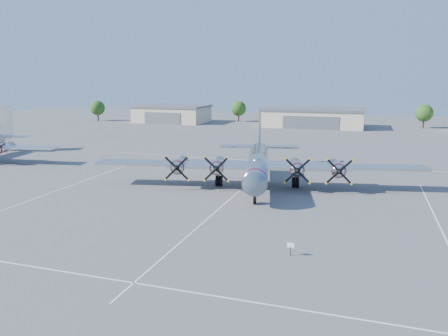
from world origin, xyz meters
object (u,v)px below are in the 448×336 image
(tree_east, at_px, (424,113))
(main_bomber_b29, at_px, (257,183))
(tree_far_west, at_px, (98,108))
(tree_west, at_px, (239,109))
(info_placard, at_px, (290,247))
(hangar_west, at_px, (172,114))
(hangar_center, at_px, (314,117))

(tree_east, bearing_deg, main_bomber_b29, -110.12)
(tree_east, bearing_deg, tree_far_west, -174.29)
(tree_west, relative_size, main_bomber_b29, 0.16)
(tree_west, height_order, info_placard, tree_west)
(hangar_west, relative_size, main_bomber_b29, 0.53)
(hangar_west, distance_m, tree_west, 21.61)
(hangar_west, relative_size, tree_far_west, 3.40)
(hangar_center, xyz_separation_m, info_placard, (9.53, -95.80, -1.95))
(hangar_west, relative_size, tree_west, 3.40)
(hangar_center, bearing_deg, info_placard, -84.32)
(hangar_west, distance_m, main_bomber_b29, 86.20)
(hangar_center, distance_m, info_placard, 96.29)
(tree_east, bearing_deg, hangar_west, -175.40)
(tree_far_west, xyz_separation_m, info_placard, (79.53, -91.84, -3.46))
(tree_east, xyz_separation_m, main_bomber_b29, (-28.87, -78.80, -4.22))
(main_bomber_b29, bearing_deg, tree_far_west, 123.71)
(info_placard, bearing_deg, tree_west, 117.59)
(hangar_west, distance_m, tree_far_west, 25.36)
(tree_west, bearing_deg, main_bomber_b29, -72.08)
(tree_far_west, height_order, info_placard, tree_far_west)
(hangar_center, relative_size, main_bomber_b29, 0.67)
(hangar_center, relative_size, tree_east, 4.31)
(tree_west, distance_m, main_bomber_b29, 85.03)
(tree_far_west, height_order, main_bomber_b29, tree_far_west)
(main_bomber_b29, bearing_deg, tree_west, 95.68)
(tree_west, distance_m, info_placard, 109.48)
(hangar_center, bearing_deg, tree_west, 162.18)
(tree_west, xyz_separation_m, main_bomber_b29, (26.13, -80.80, -4.22))
(hangar_west, xyz_separation_m, main_bomber_b29, (46.13, -72.77, -2.71))
(tree_far_west, xyz_separation_m, tree_east, (100.00, 10.00, 0.00))
(hangar_west, height_order, info_placard, hangar_west)
(hangar_center, height_order, tree_west, tree_west)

